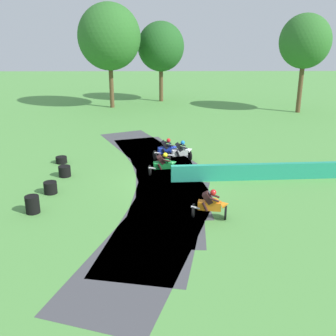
{
  "coord_description": "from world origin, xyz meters",
  "views": [
    {
      "loc": [
        -0.25,
        -20.36,
        7.84
      ],
      "look_at": [
        -0.01,
        -0.35,
        0.9
      ],
      "focal_mm": 43.05,
      "sensor_mm": 36.0,
      "label": 1
    }
  ],
  "objects_px": {
    "motorcycle_lead_orange": "(211,204)",
    "traffic_cone": "(270,170)",
    "motorcycle_trailing_white": "(181,151)",
    "tire_stack_near": "(32,204)",
    "tire_stack_far": "(61,160)",
    "tire_stack_mid_a": "(50,188)",
    "tire_stack_mid_b": "(65,171)",
    "motorcycle_chase_green": "(164,164)",
    "motorcycle_fourth_blue": "(167,149)"
  },
  "relations": [
    {
      "from": "tire_stack_mid_b",
      "to": "traffic_cone",
      "type": "relative_size",
      "value": 1.52
    },
    {
      "from": "traffic_cone",
      "to": "tire_stack_near",
      "type": "bearing_deg",
      "value": -157.53
    },
    {
      "from": "tire_stack_near",
      "to": "tire_stack_far",
      "type": "relative_size",
      "value": 1.17
    },
    {
      "from": "motorcycle_lead_orange",
      "to": "tire_stack_mid_a",
      "type": "distance_m",
      "value": 8.29
    },
    {
      "from": "motorcycle_lead_orange",
      "to": "motorcycle_fourth_blue",
      "type": "height_order",
      "value": "motorcycle_lead_orange"
    },
    {
      "from": "tire_stack_mid_b",
      "to": "tire_stack_far",
      "type": "xyz_separation_m",
      "value": [
        -0.76,
        2.38,
        -0.1
      ]
    },
    {
      "from": "motorcycle_fourth_blue",
      "to": "tire_stack_mid_b",
      "type": "distance_m",
      "value": 6.57
    },
    {
      "from": "motorcycle_trailing_white",
      "to": "tire_stack_mid_b",
      "type": "distance_m",
      "value": 7.14
    },
    {
      "from": "tire_stack_far",
      "to": "tire_stack_mid_a",
      "type": "bearing_deg",
      "value": -82.8
    },
    {
      "from": "motorcycle_lead_orange",
      "to": "motorcycle_trailing_white",
      "type": "relative_size",
      "value": 0.99
    },
    {
      "from": "tire_stack_near",
      "to": "tire_stack_far",
      "type": "distance_m",
      "value": 7.11
    },
    {
      "from": "motorcycle_fourth_blue",
      "to": "traffic_cone",
      "type": "relative_size",
      "value": 3.91
    },
    {
      "from": "motorcycle_lead_orange",
      "to": "tire_stack_mid_a",
      "type": "bearing_deg",
      "value": 159.29
    },
    {
      "from": "tire_stack_mid_a",
      "to": "tire_stack_far",
      "type": "relative_size",
      "value": 0.96
    },
    {
      "from": "motorcycle_chase_green",
      "to": "tire_stack_mid_a",
      "type": "xyz_separation_m",
      "value": [
        -5.69,
        -2.64,
        -0.34
      ]
    },
    {
      "from": "traffic_cone",
      "to": "motorcycle_lead_orange",
      "type": "bearing_deg",
      "value": -125.51
    },
    {
      "from": "motorcycle_lead_orange",
      "to": "tire_stack_mid_b",
      "type": "height_order",
      "value": "motorcycle_lead_orange"
    },
    {
      "from": "motorcycle_lead_orange",
      "to": "traffic_cone",
      "type": "bearing_deg",
      "value": 54.49
    },
    {
      "from": "motorcycle_trailing_white",
      "to": "traffic_cone",
      "type": "xyz_separation_m",
      "value": [
        4.97,
        -2.42,
        -0.43
      ]
    },
    {
      "from": "motorcycle_chase_green",
      "to": "tire_stack_mid_b",
      "type": "relative_size",
      "value": 2.54
    },
    {
      "from": "motorcycle_fourth_blue",
      "to": "motorcycle_lead_orange",
      "type": "bearing_deg",
      "value": -77.83
    },
    {
      "from": "motorcycle_trailing_white",
      "to": "motorcycle_fourth_blue",
      "type": "height_order",
      "value": "motorcycle_fourth_blue"
    },
    {
      "from": "motorcycle_chase_green",
      "to": "motorcycle_fourth_blue",
      "type": "xyz_separation_m",
      "value": [
        0.21,
        2.98,
        0.01
      ]
    },
    {
      "from": "tire_stack_mid_a",
      "to": "motorcycle_lead_orange",
      "type": "bearing_deg",
      "value": -20.71
    },
    {
      "from": "tire_stack_far",
      "to": "traffic_cone",
      "type": "xyz_separation_m",
      "value": [
        12.35,
        -2.15,
        0.02
      ]
    },
    {
      "from": "motorcycle_lead_orange",
      "to": "traffic_cone",
      "type": "height_order",
      "value": "motorcycle_lead_orange"
    },
    {
      "from": "tire_stack_mid_b",
      "to": "traffic_cone",
      "type": "distance_m",
      "value": 11.59
    },
    {
      "from": "tire_stack_mid_b",
      "to": "tire_stack_mid_a",
      "type": "bearing_deg",
      "value": -93.45
    },
    {
      "from": "tire_stack_mid_a",
      "to": "tire_stack_far",
      "type": "distance_m",
      "value": 4.87
    },
    {
      "from": "motorcycle_lead_orange",
      "to": "motorcycle_trailing_white",
      "type": "height_order",
      "value": "motorcycle_lead_orange"
    },
    {
      "from": "motorcycle_lead_orange",
      "to": "tire_stack_far",
      "type": "bearing_deg",
      "value": 137.12
    },
    {
      "from": "tire_stack_mid_b",
      "to": "tire_stack_near",
      "type": "bearing_deg",
      "value": -94.18
    },
    {
      "from": "tire_stack_mid_b",
      "to": "tire_stack_far",
      "type": "distance_m",
      "value": 2.5
    },
    {
      "from": "motorcycle_chase_green",
      "to": "motorcycle_fourth_blue",
      "type": "distance_m",
      "value": 2.99
    },
    {
      "from": "motorcycle_fourth_blue",
      "to": "tire_stack_mid_b",
      "type": "height_order",
      "value": "motorcycle_fourth_blue"
    },
    {
      "from": "motorcycle_trailing_white",
      "to": "tire_stack_mid_b",
      "type": "bearing_deg",
      "value": -158.29
    },
    {
      "from": "traffic_cone",
      "to": "motorcycle_trailing_white",
      "type": "bearing_deg",
      "value": 154.07
    },
    {
      "from": "motorcycle_trailing_white",
      "to": "motorcycle_fourth_blue",
      "type": "relative_size",
      "value": 1.0
    },
    {
      "from": "tire_stack_mid_a",
      "to": "tire_stack_far",
      "type": "bearing_deg",
      "value": 97.2
    },
    {
      "from": "motorcycle_lead_orange",
      "to": "tire_stack_near",
      "type": "height_order",
      "value": "motorcycle_lead_orange"
    },
    {
      "from": "tire_stack_mid_a",
      "to": "traffic_cone",
      "type": "bearing_deg",
      "value": 12.83
    },
    {
      "from": "motorcycle_lead_orange",
      "to": "motorcycle_chase_green",
      "type": "relative_size",
      "value": 1.0
    },
    {
      "from": "tire_stack_mid_b",
      "to": "motorcycle_chase_green",
      "type": "bearing_deg",
      "value": 1.9
    },
    {
      "from": "tire_stack_far",
      "to": "traffic_cone",
      "type": "bearing_deg",
      "value": -9.9
    },
    {
      "from": "motorcycle_fourth_blue",
      "to": "motorcycle_chase_green",
      "type": "bearing_deg",
      "value": -94.0
    },
    {
      "from": "tire_stack_mid_a",
      "to": "motorcycle_fourth_blue",
      "type": "bearing_deg",
      "value": 43.6
    },
    {
      "from": "motorcycle_trailing_white",
      "to": "tire_stack_mid_a",
      "type": "relative_size",
      "value": 2.61
    },
    {
      "from": "tire_stack_mid_a",
      "to": "traffic_cone",
      "type": "relative_size",
      "value": 1.5
    },
    {
      "from": "tire_stack_near",
      "to": "tire_stack_mid_a",
      "type": "relative_size",
      "value": 1.22
    },
    {
      "from": "motorcycle_chase_green",
      "to": "motorcycle_fourth_blue",
      "type": "relative_size",
      "value": 0.99
    }
  ]
}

